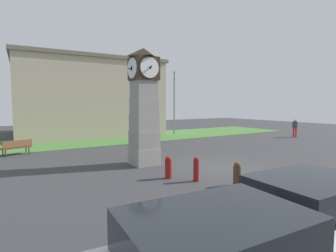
% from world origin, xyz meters
% --- Properties ---
extents(ground_plane, '(68.70, 68.70, 0.00)m').
position_xyz_m(ground_plane, '(0.00, 0.00, 0.00)').
color(ground_plane, '#38383A').
extents(clock_tower, '(1.63, 1.56, 5.70)m').
position_xyz_m(clock_tower, '(-2.82, 2.57, 2.86)').
color(clock_tower, gray).
rests_on(clock_tower, ground_plane).
extents(bollard_near_tower, '(0.29, 0.29, 0.87)m').
position_xyz_m(bollard_near_tower, '(-1.51, -2.32, 0.44)').
color(bollard_near_tower, brown).
rests_on(bollard_near_tower, ground_plane).
extents(bollard_mid_row, '(0.23, 0.23, 0.95)m').
position_xyz_m(bollard_mid_row, '(-2.44, -1.09, 0.48)').
color(bollard_mid_row, maroon).
rests_on(bollard_mid_row, ground_plane).
extents(bollard_far_row, '(0.29, 0.29, 0.91)m').
position_xyz_m(bollard_far_row, '(-3.14, -0.17, 0.46)').
color(bollard_far_row, maroon).
rests_on(bollard_far_row, ground_plane).
extents(car_near_tower, '(4.30, 2.19, 1.47)m').
position_xyz_m(car_near_tower, '(-3.15, -6.04, 0.76)').
color(car_near_tower, black).
rests_on(car_near_tower, ground_plane).
extents(bench, '(1.69, 1.02, 0.90)m').
position_xyz_m(bench, '(-8.08, 8.69, 0.52)').
color(bench, brown).
rests_on(bench, ground_plane).
extents(pedestrian_near_bench, '(0.34, 0.45, 1.68)m').
position_xyz_m(pedestrian_near_bench, '(13.86, 4.95, 0.96)').
color(pedestrian_near_bench, red).
rests_on(pedestrian_near_bench, ground_plane).
extents(street_lamp_near_road, '(0.50, 0.24, 6.46)m').
position_xyz_m(street_lamp_near_road, '(5.85, 12.86, 3.73)').
color(street_lamp_near_road, slate).
rests_on(street_lamp_near_road, ground_plane).
extents(warehouse_blue_far, '(13.79, 11.61, 7.26)m').
position_xyz_m(warehouse_blue_far, '(-1.38, 18.29, 3.64)').
color(warehouse_blue_far, '#B7A88E').
rests_on(warehouse_blue_far, ground_plane).
extents(grass_verge_far, '(41.22, 7.06, 0.04)m').
position_xyz_m(grass_verge_far, '(-2.79, 12.59, 0.02)').
color(grass_verge_far, '#477A38').
rests_on(grass_verge_far, ground_plane).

